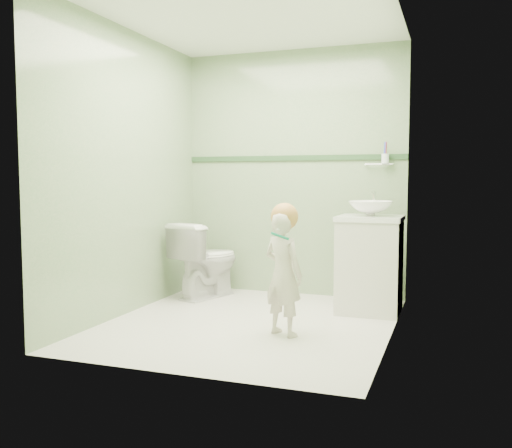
% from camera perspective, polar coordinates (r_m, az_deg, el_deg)
% --- Properties ---
extents(ground, '(2.50, 2.50, 0.00)m').
position_cam_1_polar(ground, '(4.53, -0.64, -10.03)').
color(ground, silver).
rests_on(ground, ground).
extents(room_shell, '(2.50, 2.54, 2.40)m').
position_cam_1_polar(room_shell, '(4.38, -0.66, 5.33)').
color(room_shell, '#7AA072').
rests_on(room_shell, ground).
extents(trim_stripe, '(2.20, 0.02, 0.05)m').
position_cam_1_polar(trim_stripe, '(5.57, 3.77, 6.71)').
color(trim_stripe, '#2C4E2C').
rests_on(trim_stripe, room_shell).
extents(vanity, '(0.52, 0.50, 0.80)m').
position_cam_1_polar(vanity, '(4.92, 11.47, -4.19)').
color(vanity, silver).
rests_on(vanity, ground).
extents(counter, '(0.54, 0.52, 0.04)m').
position_cam_1_polar(counter, '(4.87, 11.55, 0.58)').
color(counter, white).
rests_on(counter, vanity).
extents(basin, '(0.37, 0.37, 0.13)m').
position_cam_1_polar(basin, '(4.87, 11.56, 1.56)').
color(basin, white).
rests_on(basin, counter).
extents(faucet, '(0.03, 0.13, 0.18)m').
position_cam_1_polar(faucet, '(5.05, 11.87, 2.57)').
color(faucet, silver).
rests_on(faucet, counter).
extents(cup_holder, '(0.26, 0.07, 0.21)m').
position_cam_1_polar(cup_holder, '(5.34, 12.93, 6.49)').
color(cup_holder, silver).
rests_on(cup_holder, room_shell).
extents(toilet, '(0.61, 0.81, 0.73)m').
position_cam_1_polar(toilet, '(5.46, -5.05, -3.62)').
color(toilet, white).
rests_on(toilet, ground).
extents(toddler, '(0.39, 0.33, 0.91)m').
position_cam_1_polar(toddler, '(4.11, 2.79, -5.09)').
color(toddler, beige).
rests_on(toddler, ground).
extents(hair_cap, '(0.20, 0.20, 0.20)m').
position_cam_1_polar(hair_cap, '(4.08, 2.91, 0.75)').
color(hair_cap, '#C38640').
rests_on(hair_cap, toddler).
extents(teal_toothbrush, '(0.12, 0.14, 0.08)m').
position_cam_1_polar(teal_toothbrush, '(3.93, 2.43, -1.17)').
color(teal_toothbrush, '#0C805F').
rests_on(teal_toothbrush, toddler).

